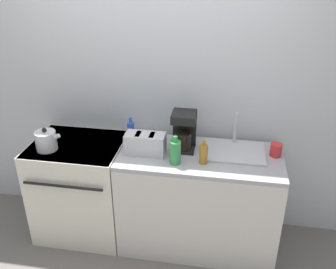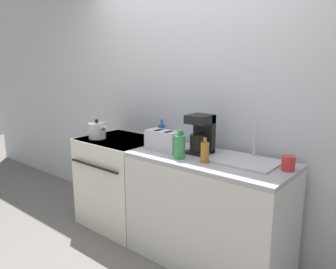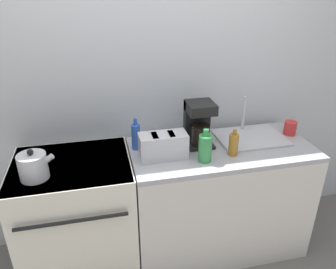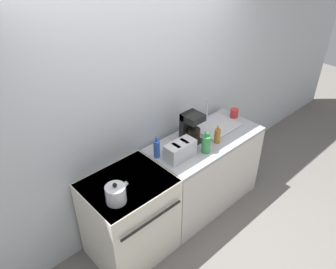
{
  "view_description": "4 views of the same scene",
  "coord_description": "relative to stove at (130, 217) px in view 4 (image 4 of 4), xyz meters",
  "views": [
    {
      "loc": [
        0.64,
        -2.28,
        2.39
      ],
      "look_at": [
        0.19,
        0.38,
        1.02
      ],
      "focal_mm": 40.0,
      "sensor_mm": 36.0,
      "label": 1
    },
    {
      "loc": [
        1.8,
        -1.82,
        1.62
      ],
      "look_at": [
        0.02,
        0.33,
        1.02
      ],
      "focal_mm": 35.0,
      "sensor_mm": 36.0,
      "label": 2
    },
    {
      "loc": [
        -0.37,
        -1.62,
        1.99
      ],
      "look_at": [
        0.08,
        0.37,
        1.01
      ],
      "focal_mm": 35.0,
      "sensor_mm": 36.0,
      "label": 3
    },
    {
      "loc": [
        -1.8,
        -1.54,
        2.84
      ],
      "look_at": [
        -0.01,
        0.39,
        1.12
      ],
      "focal_mm": 35.0,
      "sensor_mm": 36.0,
      "label": 4
    }
  ],
  "objects": [
    {
      "name": "coffee_maker",
      "position": [
        0.9,
        0.08,
        0.6
      ],
      "size": [
        0.19,
        0.2,
        0.32
      ],
      "color": "black",
      "rests_on": "counter_block"
    },
    {
      "name": "kettle",
      "position": [
        -0.2,
        -0.13,
        0.52
      ],
      "size": [
        0.21,
        0.17,
        0.2
      ],
      "color": "silver",
      "rests_on": "stove"
    },
    {
      "name": "ground_plane",
      "position": [
        0.58,
        -0.32,
        -0.46
      ],
      "size": [
        12.0,
        12.0,
        0.0
      ],
      "primitive_type": "plane",
      "color": "slate"
    },
    {
      "name": "bottle_green",
      "position": [
        0.87,
        -0.16,
        0.53
      ],
      "size": [
        0.09,
        0.09,
        0.23
      ],
      "color": "#338C47",
      "rests_on": "counter_block"
    },
    {
      "name": "counter_block",
      "position": [
        1.05,
        -0.01,
        -0.01
      ],
      "size": [
        1.3,
        0.62,
        0.9
      ],
      "color": "silver",
      "rests_on": "ground_plane"
    },
    {
      "name": "wall_back",
      "position": [
        0.58,
        0.37,
        0.84
      ],
      "size": [
        8.0,
        0.05,
        2.6
      ],
      "color": "silver",
      "rests_on": "ground_plane"
    },
    {
      "name": "sink_tray",
      "position": [
        1.31,
        0.08,
        0.45
      ],
      "size": [
        0.5,
        0.38,
        0.28
      ],
      "color": "#B7B7BC",
      "rests_on": "counter_block"
    },
    {
      "name": "stove",
      "position": [
        0.0,
        0.0,
        0.0
      ],
      "size": [
        0.77,
        0.67,
        0.9
      ],
      "color": "silver",
      "rests_on": "ground_plane"
    },
    {
      "name": "cup_red",
      "position": [
        1.63,
        0.08,
        0.49
      ],
      "size": [
        0.09,
        0.09,
        0.1
      ],
      "color": "red",
      "rests_on": "counter_block"
    },
    {
      "name": "toaster",
      "position": [
        0.61,
        -0.06,
        0.52
      ],
      "size": [
        0.32,
        0.15,
        0.17
      ],
      "color": "#BCBCC1",
      "rests_on": "counter_block"
    },
    {
      "name": "bottle_amber",
      "position": [
        1.08,
        -0.13,
        0.52
      ],
      "size": [
        0.06,
        0.06,
        0.19
      ],
      "color": "#9E6B23",
      "rests_on": "counter_block"
    },
    {
      "name": "bottle_blue",
      "position": [
        0.45,
        0.11,
        0.53
      ],
      "size": [
        0.06,
        0.06,
        0.23
      ],
      "color": "#2D56B7",
      "rests_on": "counter_block"
    }
  ]
}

